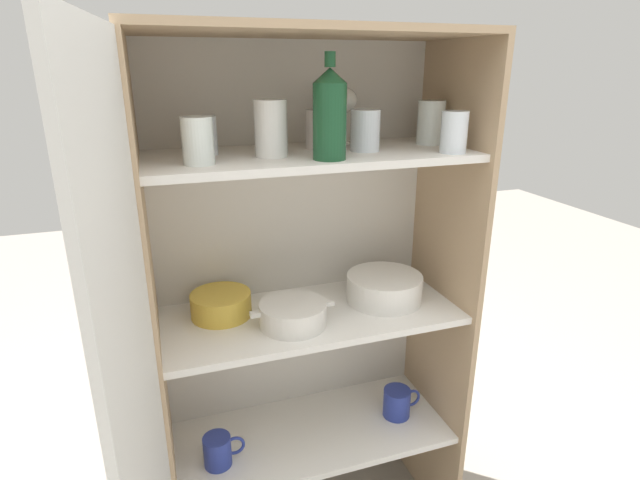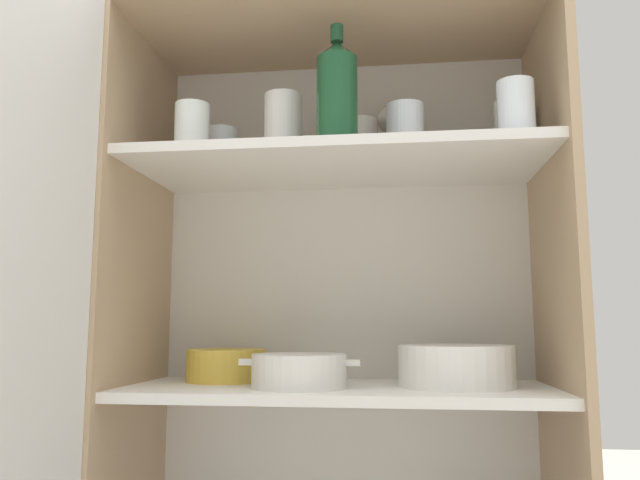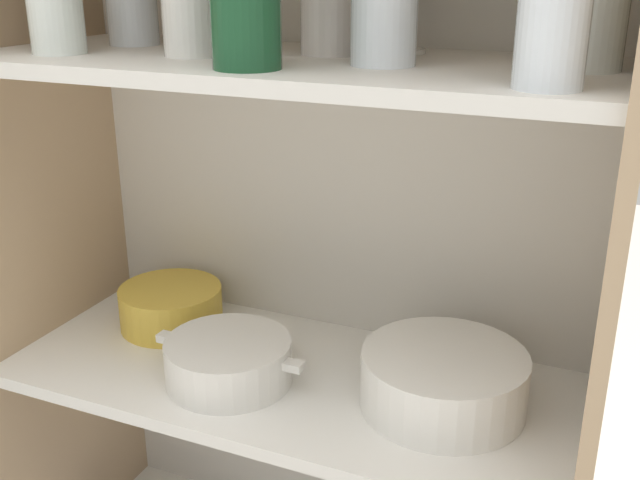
% 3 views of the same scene
% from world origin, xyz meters
% --- Properties ---
extents(cupboard_back_panel, '(0.88, 0.02, 1.55)m').
position_xyz_m(cupboard_back_panel, '(0.00, 0.37, 0.77)').
color(cupboard_back_panel, silver).
rests_on(cupboard_back_panel, ground_plane).
extents(cupboard_side_left, '(0.02, 0.39, 1.55)m').
position_xyz_m(cupboard_side_left, '(-0.43, 0.18, 0.77)').
color(cupboard_side_left, tan).
rests_on(cupboard_side_left, ground_plane).
extents(cupboard_side_right, '(0.02, 0.39, 1.55)m').
position_xyz_m(cupboard_side_right, '(0.43, 0.18, 0.77)').
color(cupboard_side_right, tan).
rests_on(cupboard_side_right, ground_plane).
extents(shelf_board_middle, '(0.84, 0.36, 0.02)m').
position_xyz_m(shelf_board_middle, '(0.00, 0.18, 0.79)').
color(shelf_board_middle, white).
extents(shelf_board_upper, '(0.84, 0.36, 0.02)m').
position_xyz_m(shelf_board_upper, '(0.00, 0.18, 1.25)').
color(shelf_board_upper, white).
extents(tumbler_glass_0, '(0.07, 0.07, 0.11)m').
position_xyz_m(tumbler_glass_0, '(0.34, 0.05, 1.32)').
color(tumbler_glass_0, white).
rests_on(tumbler_glass_0, shelf_board_upper).
extents(tumbler_glass_1, '(0.07, 0.07, 0.11)m').
position_xyz_m(tumbler_glass_1, '(-0.29, 0.10, 1.32)').
color(tumbler_glass_1, white).
rests_on(tumbler_glass_1, shelf_board_upper).
extents(tumbler_glass_2, '(0.07, 0.07, 0.09)m').
position_xyz_m(tumbler_glass_2, '(-0.27, 0.23, 1.31)').
color(tumbler_glass_2, white).
rests_on(tumbler_glass_2, shelf_board_upper).
extents(tumbler_glass_3, '(0.08, 0.08, 0.10)m').
position_xyz_m(tumbler_glass_3, '(0.04, 0.23, 1.31)').
color(tumbler_glass_3, silver).
rests_on(tumbler_glass_3, shelf_board_upper).
extents(tumbler_glass_4, '(0.08, 0.08, 0.11)m').
position_xyz_m(tumbler_glass_4, '(0.14, 0.16, 1.32)').
color(tumbler_glass_4, white).
rests_on(tumbler_glass_4, shelf_board_upper).
extents(tumbler_glass_5, '(0.08, 0.08, 0.14)m').
position_xyz_m(tumbler_glass_5, '(-0.11, 0.15, 1.33)').
color(tumbler_glass_5, white).
rests_on(tumbler_glass_5, shelf_board_upper).
extents(tumbler_glass_6, '(0.08, 0.08, 0.12)m').
position_xyz_m(tumbler_glass_6, '(0.37, 0.21, 1.32)').
color(tumbler_glass_6, white).
rests_on(tumbler_glass_6, shelf_board_upper).
extents(plate_stack_white, '(0.23, 0.23, 0.08)m').
position_xyz_m(plate_stack_white, '(0.23, 0.19, 0.84)').
color(plate_stack_white, white).
rests_on(plate_stack_white, shelf_board_middle).
extents(mixing_bowl_large, '(0.17, 0.17, 0.07)m').
position_xyz_m(mixing_bowl_large, '(-0.25, 0.24, 0.84)').
color(mixing_bowl_large, gold).
rests_on(mixing_bowl_large, shelf_board_middle).
extents(casserole_dish, '(0.24, 0.18, 0.06)m').
position_xyz_m(casserole_dish, '(-0.07, 0.13, 0.83)').
color(casserole_dish, silver).
rests_on(casserole_dish, shelf_board_middle).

